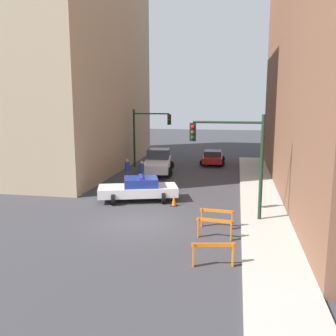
# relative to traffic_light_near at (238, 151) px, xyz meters

# --- Properties ---
(ground_plane) EXTENTS (120.00, 120.00, 0.00)m
(ground_plane) POSITION_rel_traffic_light_near_xyz_m (-4.73, -1.39, -3.53)
(ground_plane) COLOR #38383D
(sidewalk_right) EXTENTS (2.40, 44.00, 0.12)m
(sidewalk_right) POSITION_rel_traffic_light_near_xyz_m (1.47, -1.39, -3.47)
(sidewalk_right) COLOR #B2ADA3
(sidewalk_right) RESTS_ON ground_plane
(building_corner_left) EXTENTS (14.00, 20.00, 22.76)m
(building_corner_left) POSITION_rel_traffic_light_near_xyz_m (-16.73, 12.61, 7.85)
(building_corner_left) COLOR tan
(building_corner_left) RESTS_ON ground_plane
(traffic_light_near) EXTENTS (3.64, 0.35, 5.20)m
(traffic_light_near) POSITION_rel_traffic_light_near_xyz_m (0.00, 0.00, 0.00)
(traffic_light_near) COLOR black
(traffic_light_near) RESTS_ON sidewalk_right
(traffic_light_far) EXTENTS (3.44, 0.35, 5.20)m
(traffic_light_far) POSITION_rel_traffic_light_near_xyz_m (-8.03, 13.88, -0.13)
(traffic_light_far) COLOR black
(traffic_light_far) RESTS_ON ground_plane
(police_car) EXTENTS (5.04, 3.18, 1.52)m
(police_car) POSITION_rel_traffic_light_near_xyz_m (-5.79, 2.73, -2.81)
(police_car) COLOR white
(police_car) RESTS_ON ground_plane
(white_truck) EXTENTS (3.09, 5.61, 1.90)m
(white_truck) POSITION_rel_traffic_light_near_xyz_m (-6.46, 11.43, -2.62)
(white_truck) COLOR silver
(white_truck) RESTS_ON ground_plane
(parked_car_near) EXTENTS (2.35, 4.34, 1.31)m
(parked_car_near) POSITION_rel_traffic_light_near_xyz_m (-2.23, 16.57, -2.86)
(parked_car_near) COLOR maroon
(parked_car_near) RESTS_ON ground_plane
(pedestrian_crossing) EXTENTS (0.51, 0.51, 1.66)m
(pedestrian_crossing) POSITION_rel_traffic_light_near_xyz_m (-6.76, 7.30, -2.67)
(pedestrian_crossing) COLOR #474C66
(pedestrian_crossing) RESTS_ON ground_plane
(pedestrian_corner) EXTENTS (0.51, 0.51, 1.66)m
(pedestrian_corner) POSITION_rel_traffic_light_near_xyz_m (-8.00, 7.84, -2.67)
(pedestrian_corner) COLOR #474C66
(pedestrian_corner) RESTS_ON ground_plane
(barrier_front) EXTENTS (1.58, 0.44, 0.90)m
(barrier_front) POSITION_rel_traffic_light_near_xyz_m (-0.78, -5.63, -2.91)
(barrier_front) COLOR orange
(barrier_front) RESTS_ON ground_plane
(barrier_mid) EXTENTS (1.60, 0.32, 0.90)m
(barrier_mid) POSITION_rel_traffic_light_near_xyz_m (-0.90, -2.82, -2.91)
(barrier_mid) COLOR orange
(barrier_mid) RESTS_ON ground_plane
(barrier_back) EXTENTS (1.60, 0.29, 0.90)m
(barrier_back) POSITION_rel_traffic_light_near_xyz_m (-0.89, -1.35, -2.91)
(barrier_back) COLOR orange
(barrier_back) RESTS_ON ground_plane
(traffic_cone) EXTENTS (0.36, 0.36, 0.66)m
(traffic_cone) POSITION_rel_traffic_light_near_xyz_m (-3.49, 1.96, -3.21)
(traffic_cone) COLOR black
(traffic_cone) RESTS_ON ground_plane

